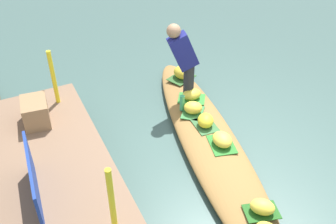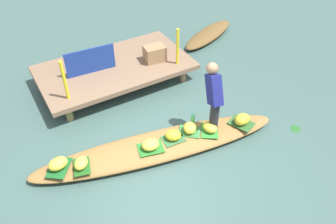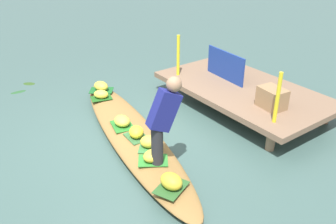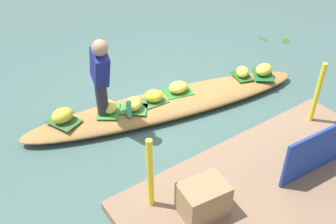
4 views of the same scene
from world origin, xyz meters
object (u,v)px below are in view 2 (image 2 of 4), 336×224
(banana_bunch_6, at_px, (190,128))
(market_banner, at_px, (90,61))
(moored_boat, at_px, (209,34))
(produce_crate, at_px, (155,53))
(vendor_person, at_px, (214,94))
(water_bottle, at_px, (193,120))
(banana_bunch_5, at_px, (81,163))
(banana_bunch_1, at_px, (242,119))
(banana_bunch_3, at_px, (58,164))
(banana_bunch_4, at_px, (173,135))
(banana_bunch_0, at_px, (210,127))
(banana_bunch_2, at_px, (151,145))
(vendor_boat, at_px, (159,146))

(banana_bunch_6, distance_m, market_banner, 2.53)
(moored_boat, relative_size, banana_bunch_6, 7.43)
(moored_boat, distance_m, produce_crate, 2.29)
(vendor_person, distance_m, produce_crate, 2.16)
(vendor_person, distance_m, market_banner, 2.73)
(water_bottle, bearing_deg, banana_bunch_5, 177.61)
(banana_bunch_6, height_order, market_banner, market_banner)
(banana_bunch_1, xyz_separation_m, market_banner, (-1.82, 2.64, 0.38))
(banana_bunch_1, distance_m, banana_bunch_3, 3.23)
(banana_bunch_3, height_order, banana_bunch_4, banana_bunch_3)
(vendor_person, bearing_deg, moored_boat, 54.79)
(vendor_person, distance_m, water_bottle, 0.66)
(banana_bunch_5, bearing_deg, moored_boat, 31.70)
(banana_bunch_5, distance_m, banana_bunch_6, 1.93)
(banana_bunch_0, height_order, banana_bunch_2, banana_bunch_2)
(vendor_boat, bearing_deg, vendor_person, 5.34)
(market_banner, bearing_deg, water_bottle, -61.61)
(moored_boat, bearing_deg, banana_bunch_2, -160.95)
(banana_bunch_1, height_order, banana_bunch_6, banana_bunch_1)
(banana_bunch_2, height_order, banana_bunch_5, banana_bunch_2)
(banana_bunch_6, bearing_deg, produce_crate, 77.64)
(moored_boat, xyz_separation_m, banana_bunch_6, (-2.53, -2.94, 0.19))
(moored_boat, height_order, produce_crate, produce_crate)
(vendor_boat, distance_m, banana_bunch_2, 0.27)
(banana_bunch_0, bearing_deg, moored_boat, 54.45)
(banana_bunch_3, height_order, produce_crate, produce_crate)
(banana_bunch_2, distance_m, banana_bunch_3, 1.49)
(banana_bunch_0, xyz_separation_m, produce_crate, (0.14, 2.25, 0.30))
(banana_bunch_6, distance_m, vendor_person, 0.74)
(banana_bunch_0, bearing_deg, produce_crate, 86.45)
(water_bottle, bearing_deg, vendor_person, -28.06)
(banana_bunch_1, bearing_deg, banana_bunch_5, 170.24)
(banana_bunch_4, bearing_deg, banana_bunch_3, 169.04)
(banana_bunch_4, relative_size, produce_crate, 0.61)
(moored_boat, bearing_deg, water_bottle, -152.88)
(vendor_boat, height_order, market_banner, market_banner)
(banana_bunch_0, height_order, produce_crate, produce_crate)
(moored_boat, distance_m, banana_bunch_0, 3.81)
(banana_bunch_0, distance_m, banana_bunch_5, 2.26)
(banana_bunch_6, relative_size, produce_crate, 0.61)
(banana_bunch_2, xyz_separation_m, banana_bunch_3, (-1.45, 0.36, 0.01))
(water_bottle, height_order, market_banner, market_banner)
(vendor_boat, xyz_separation_m, vendor_person, (1.02, -0.10, 0.79))
(banana_bunch_2, distance_m, banana_bunch_5, 1.15)
(banana_bunch_6, height_order, vendor_person, vendor_person)
(banana_bunch_0, xyz_separation_m, vendor_person, (0.10, 0.11, 0.61))
(banana_bunch_6, distance_m, produce_crate, 2.16)
(produce_crate, bearing_deg, banana_bunch_4, -110.87)
(banana_bunch_2, height_order, produce_crate, produce_crate)
(banana_bunch_5, bearing_deg, vendor_person, -5.87)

